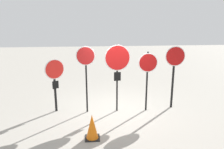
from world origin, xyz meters
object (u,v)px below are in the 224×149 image
stop_sign_0 (55,76)px  stop_sign_4 (174,65)px  stop_sign_1 (86,64)px  stop_sign_2 (117,63)px  stop_sign_3 (148,69)px  traffic_cone_0 (92,127)px

stop_sign_0 → stop_sign_4: 4.36m
stop_sign_1 → stop_sign_2: 1.10m
stop_sign_0 → stop_sign_1: (1.12, -0.19, 0.47)m
stop_sign_4 → stop_sign_2: bearing=-174.7°
stop_sign_1 → stop_sign_4: 3.24m
stop_sign_3 → stop_sign_4: (1.05, 0.19, 0.07)m
stop_sign_2 → stop_sign_1: bearing=174.0°
stop_sign_1 → stop_sign_0: bearing=172.8°
stop_sign_0 → stop_sign_3: bearing=-36.1°
stop_sign_3 → traffic_cone_0: size_ratio=3.02×
stop_sign_0 → stop_sign_3: 3.32m
stop_sign_0 → stop_sign_4: (4.35, -0.06, 0.32)m
stop_sign_0 → stop_sign_1: 1.23m
stop_sign_3 → stop_sign_4: bearing=11.7°
stop_sign_2 → stop_sign_3: size_ratio=1.12×
stop_sign_0 → stop_sign_2: stop_sign_2 is taller
stop_sign_3 → traffic_cone_0: (-2.01, -1.78, -1.24)m
stop_sign_1 → stop_sign_3: stop_sign_1 is taller
stop_sign_0 → stop_sign_4: stop_sign_4 is taller
stop_sign_4 → stop_sign_0: bearing=-179.5°
stop_sign_1 → stop_sign_3: 2.19m
stop_sign_0 → stop_sign_3: stop_sign_3 is taller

